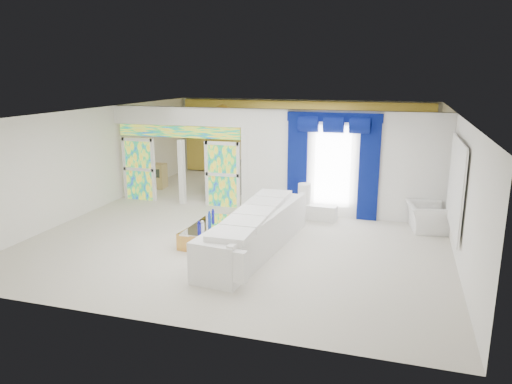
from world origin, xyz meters
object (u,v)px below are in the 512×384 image
(coffee_table, at_px, (207,232))
(console_table, at_px, (314,212))
(grand_piano, at_px, (236,176))
(armchair, at_px, (427,217))
(white_sofa, at_px, (256,233))

(coffee_table, height_order, console_table, console_table)
(console_table, xyz_separation_m, grand_piano, (-3.30, 2.78, 0.24))
(armchair, xyz_separation_m, grand_piano, (-6.26, 2.94, 0.10))
(coffee_table, distance_m, console_table, 3.36)
(grand_piano, bearing_deg, armchair, -33.89)
(coffee_table, bearing_deg, armchair, 24.75)
(grand_piano, bearing_deg, console_table, -48.91)
(armchair, relative_size, grand_piano, 0.61)
(white_sofa, bearing_deg, console_table, 79.47)
(console_table, height_order, grand_piano, grand_piano)
(grand_piano, bearing_deg, white_sofa, -75.28)
(coffee_table, distance_m, grand_piano, 5.43)
(armchair, bearing_deg, grand_piano, 55.24)
(white_sofa, bearing_deg, grand_piano, 119.77)
(white_sofa, relative_size, console_table, 3.60)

